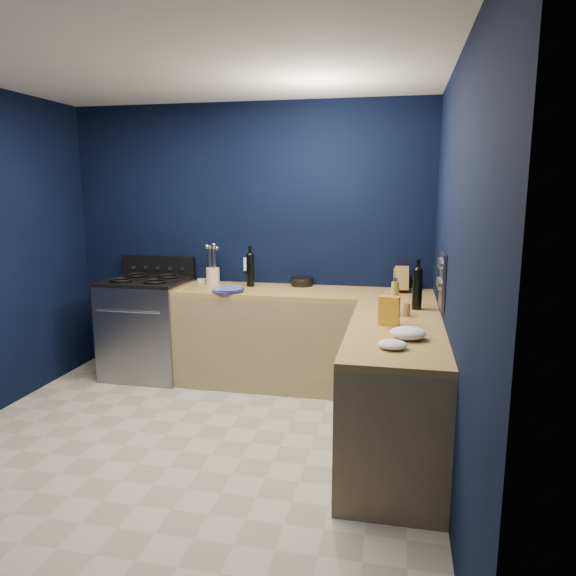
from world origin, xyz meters
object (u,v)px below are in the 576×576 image
(gas_range, at_px, (148,329))
(plate_stack, at_px, (228,290))
(knife_block, at_px, (401,279))
(crouton_bag, at_px, (389,311))
(utensil_crock, at_px, (213,276))

(gas_range, height_order, plate_stack, plate_stack)
(gas_range, height_order, knife_block, knife_block)
(gas_range, xyz_separation_m, knife_block, (2.39, 0.16, 0.55))
(crouton_bag, bearing_deg, utensil_crock, 154.07)
(plate_stack, bearing_deg, gas_range, 167.98)
(utensil_crock, bearing_deg, knife_block, 0.14)
(plate_stack, distance_m, knife_block, 1.55)
(plate_stack, relative_size, crouton_bag, 1.38)
(knife_block, bearing_deg, plate_stack, -172.71)
(plate_stack, relative_size, utensil_crock, 1.72)
(plate_stack, distance_m, crouton_bag, 1.70)
(knife_block, relative_size, crouton_bag, 1.07)
(plate_stack, xyz_separation_m, crouton_bag, (1.43, -0.91, 0.08))
(plate_stack, xyz_separation_m, utensil_crock, (-0.26, 0.34, 0.06))
(plate_stack, bearing_deg, utensil_crock, 127.20)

